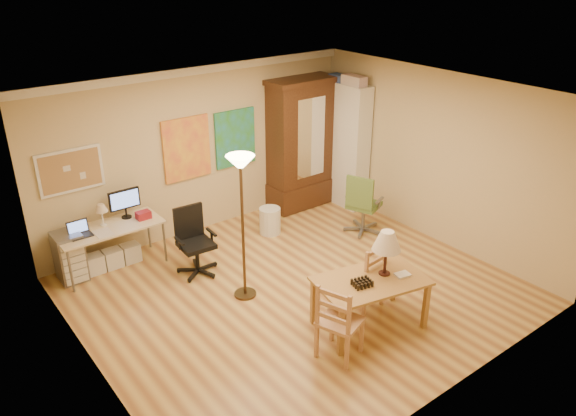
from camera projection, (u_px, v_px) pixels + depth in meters
floor at (296, 291)px, 7.75m from camera, size 5.50×5.50×0.00m
crown_molding at (196, 70)px, 8.42m from camera, size 5.50×0.08×0.12m
corkboard at (71, 171)px, 7.77m from camera, size 0.90×0.04×0.62m
art_panel_left at (187, 149)px, 8.79m from camera, size 0.80×0.04×1.00m
art_panel_right at (235, 138)px, 9.28m from camera, size 0.75×0.04×0.95m
dining_table at (377, 269)px, 6.75m from camera, size 1.46×1.05×1.25m
ladder_chair_back at (366, 277)px, 7.24m from camera, size 0.48×0.46×0.94m
ladder_chair_left at (339, 323)px, 6.32m from camera, size 0.56×0.57×0.97m
torchiere_lamp at (241, 186)px, 6.98m from camera, size 0.36×0.36×2.01m
computer_desk at (112, 242)px, 8.18m from camera, size 1.48×0.65×1.12m
office_chair_black at (196, 256)px, 8.10m from camera, size 0.61×0.61×0.99m
office_chair_green at (362, 217)px, 9.25m from camera, size 0.64×0.64×1.04m
drawer_cart at (70, 257)px, 7.88m from camera, size 0.36×0.43×0.72m
armoire at (301, 152)px, 9.98m from camera, size 1.27×0.60×2.33m
bookshelf at (346, 146)px, 9.99m from camera, size 0.33×0.89×2.22m
wastebin at (270, 221)px, 9.25m from camera, size 0.35×0.35×0.44m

